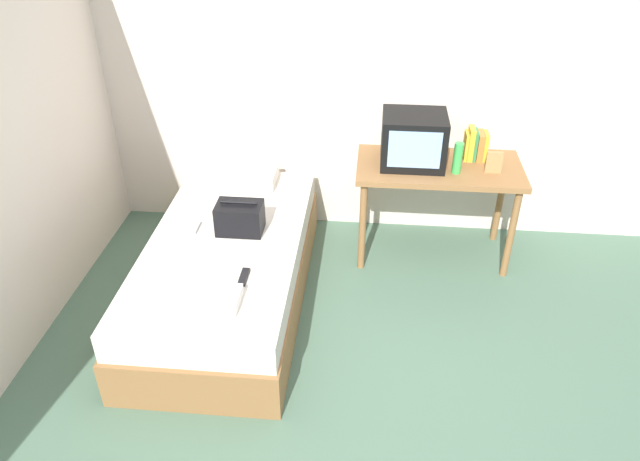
{
  "coord_description": "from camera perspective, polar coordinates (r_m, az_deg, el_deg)",
  "views": [
    {
      "loc": [
        0.08,
        -2.28,
        2.64
      ],
      "look_at": [
        -0.22,
        0.93,
        0.56
      ],
      "focal_mm": 33.51,
      "sensor_mm": 36.0,
      "label": 1
    }
  ],
  "objects": [
    {
      "name": "ground_plane",
      "position": [
        3.49,
        2.27,
        -16.36
      ],
      "size": [
        8.0,
        8.0,
        0.0
      ],
      "primitive_type": "plane",
      "color": "#4C6B56"
    },
    {
      "name": "wall_back",
      "position": [
        4.48,
        4.24,
        15.38
      ],
      "size": [
        5.2,
        0.1,
        2.6
      ],
      "primitive_type": "cube",
      "color": "beige",
      "rests_on": "ground"
    },
    {
      "name": "bed",
      "position": [
        4.06,
        -8.79,
        -3.77
      ],
      "size": [
        1.0,
        2.0,
        0.5
      ],
      "color": "olive",
      "rests_on": "ground"
    },
    {
      "name": "desk",
      "position": [
        4.35,
        11.22,
        5.02
      ],
      "size": [
        1.16,
        0.6,
        0.75
      ],
      "color": "olive",
      "rests_on": "ground"
    },
    {
      "name": "tv",
      "position": [
        4.23,
        8.91,
        8.58
      ],
      "size": [
        0.44,
        0.39,
        0.36
      ],
      "color": "black",
      "rests_on": "desk"
    },
    {
      "name": "water_bottle",
      "position": [
        4.18,
        13.01,
        6.75
      ],
      "size": [
        0.06,
        0.06,
        0.22
      ],
      "primitive_type": "cylinder",
      "color": "green",
      "rests_on": "desk"
    },
    {
      "name": "book_row",
      "position": [
        4.42,
        14.63,
        7.91
      ],
      "size": [
        0.16,
        0.16,
        0.23
      ],
      "color": "gold",
      "rests_on": "desk"
    },
    {
      "name": "picture_frame",
      "position": [
        4.26,
        16.28,
        6.27
      ],
      "size": [
        0.11,
        0.02,
        0.15
      ],
      "primitive_type": "cube",
      "color": "#B27F4C",
      "rests_on": "desk"
    },
    {
      "name": "pillow",
      "position": [
        4.54,
        -7.26,
        5.16
      ],
      "size": [
        0.48,
        0.31,
        0.1
      ],
      "primitive_type": "cube",
      "color": "silver",
      "rests_on": "bed"
    },
    {
      "name": "handbag",
      "position": [
        3.93,
        -7.67,
        1.22
      ],
      "size": [
        0.3,
        0.2,
        0.22
      ],
      "color": "black",
      "rests_on": "bed"
    },
    {
      "name": "magazine",
      "position": [
        3.66,
        -12.38,
        -3.83
      ],
      "size": [
        0.21,
        0.29,
        0.01
      ],
      "primitive_type": "cube",
      "color": "white",
      "rests_on": "bed"
    },
    {
      "name": "remote_dark",
      "position": [
        3.54,
        -7.29,
        -4.41
      ],
      "size": [
        0.04,
        0.16,
        0.02
      ],
      "primitive_type": "cube",
      "color": "black",
      "rests_on": "bed"
    },
    {
      "name": "remote_silver",
      "position": [
        4.04,
        -11.83,
        0.27
      ],
      "size": [
        0.04,
        0.14,
        0.02
      ],
      "primitive_type": "cube",
      "color": "#B7B7BC",
      "rests_on": "bed"
    },
    {
      "name": "folded_towel",
      "position": [
        3.37,
        -10.03,
        -6.45
      ],
      "size": [
        0.28,
        0.22,
        0.07
      ],
      "primitive_type": "cube",
      "color": "white",
      "rests_on": "bed"
    }
  ]
}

